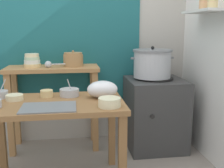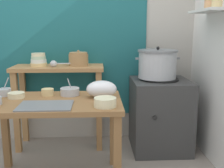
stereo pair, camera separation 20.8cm
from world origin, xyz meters
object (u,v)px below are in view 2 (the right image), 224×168
bowl_stack_enamel (39,60)px  prep_bowl_0 (105,102)px  ladle (55,64)px  serving_tray (46,106)px  back_shelf_table (59,86)px  stove_block (160,114)px  prep_table (54,113)px  clay_pot (79,59)px  prep_bowl_1 (48,92)px  steamer_pot (157,64)px  prep_bowl_5 (70,91)px  prep_bowl_4 (16,95)px  prep_bowl_3 (4,92)px  plastic_bag (102,89)px

bowl_stack_enamel → prep_bowl_0: 1.19m
ladle → serving_tray: 0.87m
back_shelf_table → stove_block: bearing=-6.8°
prep_table → bowl_stack_enamel: bowl_stack_enamel is taller
clay_pot → prep_bowl_1: 0.67m
steamer_pot → clay_pot: bearing=172.4°
back_shelf_table → steamer_pot: (1.05, -0.11, 0.25)m
serving_tray → prep_bowl_5: size_ratio=2.41×
prep_bowl_4 → prep_bowl_3: bearing=146.0°
prep_bowl_3 → prep_bowl_0: bearing=-23.9°
back_shelf_table → ladle: ladle is taller
prep_bowl_1 → back_shelf_table: bearing=88.5°
stove_block → prep_bowl_5: (-0.91, -0.45, 0.37)m
stove_block → clay_pot: bearing=171.5°
bowl_stack_enamel → prep_bowl_0: bearing=-54.7°
bowl_stack_enamel → prep_bowl_0: (0.68, -0.96, -0.21)m
ladle → prep_bowl_1: (0.01, -0.51, -0.18)m
prep_bowl_0 → prep_bowl_1: size_ratio=1.60×
clay_pot → prep_bowl_4: bearing=-126.3°
prep_table → plastic_bag: plastic_bag is taller
clay_pot → plastic_bag: (0.23, -0.67, -0.18)m
steamer_pot → bowl_stack_enamel: (-1.25, 0.12, 0.03)m
back_shelf_table → serving_tray: 0.92m
steamer_pot → plastic_bag: bearing=-136.5°
bowl_stack_enamel → ladle: bearing=-25.8°
serving_tray → prep_bowl_5: (0.15, 0.34, 0.03)m
ladle → prep_bowl_5: bearing=-68.3°
stove_block → prep_bowl_5: prep_bowl_5 is taller
plastic_bag → prep_bowl_3: prep_bowl_3 is taller
steamer_pot → prep_bowl_0: size_ratio=2.76×
prep_table → prep_bowl_1: bearing=114.6°
stove_block → ladle: 1.24m
bowl_stack_enamel → serving_tray: (0.23, -0.93, -0.24)m
clay_pot → prep_table: bearing=-101.8°
plastic_bag → prep_bowl_3: bearing=173.0°
steamer_pot → serving_tray: 1.32m
back_shelf_table → bowl_stack_enamel: bowl_stack_enamel is taller
prep_bowl_5 → bowl_stack_enamel: bearing=122.9°
stove_block → steamer_pot: size_ratio=1.68×
prep_bowl_1 → clay_pot: bearing=68.4°
steamer_pot → prep_bowl_4: (-1.31, -0.55, -0.18)m
bowl_stack_enamel → serving_tray: size_ratio=0.43×
ladle → prep_bowl_4: bearing=-112.6°
serving_tray → plastic_bag: bearing=30.3°
prep_bowl_4 → steamer_pot: bearing=22.6°
stove_block → prep_bowl_1: bearing=-157.5°
back_shelf_table → prep_bowl_3: size_ratio=5.93×
steamer_pot → clay_pot: 0.84m
serving_tray → prep_bowl_5: bearing=67.1°
bowl_stack_enamel → plastic_bag: size_ratio=0.67×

